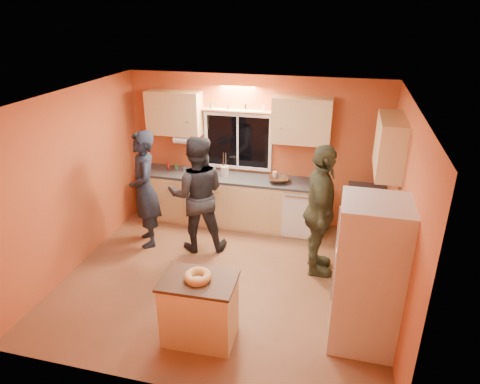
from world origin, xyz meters
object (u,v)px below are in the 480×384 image
(refrigerator, at_px, (368,276))
(person_right, at_px, (320,212))
(island, at_px, (199,309))
(person_center, at_px, (197,195))
(person_left, at_px, (145,190))

(refrigerator, bearing_deg, person_right, 115.33)
(island, height_order, person_center, person_center)
(person_left, xyz_separation_m, person_center, (0.86, 0.06, -0.02))
(refrigerator, distance_m, person_right, 1.47)
(person_center, relative_size, person_right, 0.96)
(refrigerator, relative_size, person_left, 0.95)
(person_right, bearing_deg, island, 138.78)
(person_center, bearing_deg, person_left, -13.04)
(person_right, bearing_deg, refrigerator, -161.30)
(person_right, bearing_deg, person_center, 76.71)
(island, bearing_deg, person_left, 127.31)
(person_center, distance_m, person_right, 1.92)
(refrigerator, bearing_deg, person_center, 148.54)
(person_left, relative_size, person_right, 0.98)
(refrigerator, distance_m, island, 1.94)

